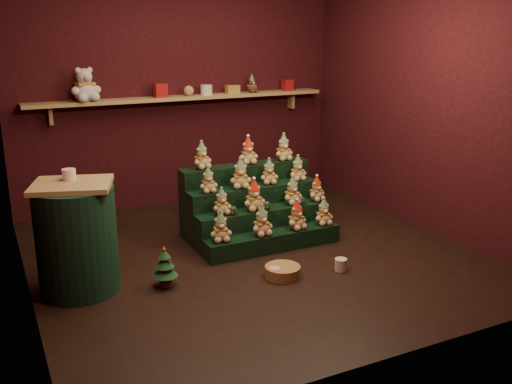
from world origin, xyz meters
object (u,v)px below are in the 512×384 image
mug_left (275,273)px  white_bear (84,80)px  snow_globe_a (234,211)px  mini_christmas_tree (165,267)px  side_table (77,238)px  mug_right (341,265)px  wicker_basket (283,271)px  snow_globe_b (267,206)px  riser_tier_front (274,241)px  snow_globe_c (302,201)px  brown_bear (252,84)px

mug_left → white_bear: bearing=113.7°
snow_globe_a → mini_christmas_tree: snow_globe_a is taller
side_table → mini_christmas_tree: 0.75m
snow_globe_a → mug_left: 0.84m
mug_left → side_table: bearing=161.6°
mug_right → wicker_basket: mug_right is taller
snow_globe_a → mini_christmas_tree: bearing=-150.0°
snow_globe_b → mug_left: 0.89m
riser_tier_front → side_table: 1.89m
snow_globe_b → white_bear: bearing=129.7°
snow_globe_a → snow_globe_c: size_ratio=1.01×
white_bear → wicker_basket: bearing=-74.9°
brown_bear → riser_tier_front: bearing=-130.5°
mug_right → wicker_basket: 0.54m
riser_tier_front → mug_left: riser_tier_front is taller
riser_tier_front → mug_right: bearing=-66.4°
riser_tier_front → snow_globe_a: snow_globe_a is taller
side_table → mini_christmas_tree: (0.65, -0.24, -0.28)m
riser_tier_front → white_bear: size_ratio=3.04×
mug_right → wicker_basket: (-0.53, 0.11, -0.01)m
side_table → mug_left: side_table is taller
riser_tier_front → mug_left: (-0.30, -0.60, -0.04)m
mini_christmas_tree → white_bear: 2.55m
snow_globe_c → white_bear: bearing=136.9°
snow_globe_b → riser_tier_front: bearing=-93.2°
brown_bear → snow_globe_c: bearing=-119.1°
mug_right → brown_bear: size_ratio=0.53×
snow_globe_a → brown_bear: brown_bear is taller
mug_right → snow_globe_b: bearing=109.0°
snow_globe_a → white_bear: (-1.01, 1.65, 1.14)m
snow_globe_a → wicker_basket: (0.13, -0.75, -0.36)m
riser_tier_front → snow_globe_b: 0.35m
snow_globe_a → mug_right: (0.66, -0.87, -0.35)m
snow_globe_a → mug_left: bearing=-86.5°
snow_globe_b → wicker_basket: (-0.23, -0.75, -0.36)m
snow_globe_a → side_table: size_ratio=0.10×
snow_globe_c → side_table: (-2.25, -0.25, 0.05)m
mug_left → snow_globe_b: bearing=67.5°
wicker_basket → brown_bear: (0.87, 2.41, 1.38)m
snow_globe_a → snow_globe_c: 0.76m
snow_globe_a → snow_globe_b: 0.36m
brown_bear → mug_left: bearing=-132.4°
white_bear → brown_bear: white_bear is taller
snow_globe_c → side_table: size_ratio=0.10×
wicker_basket → white_bear: size_ratio=0.68×
mug_right → mug_left: bearing=170.0°
mug_left → mini_christmas_tree: bearing=163.3°
side_table → white_bear: (0.49, 1.90, 1.09)m
mug_right → white_bear: bearing=123.5°
snow_globe_c → brown_bear: (0.24, 1.65, 1.02)m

